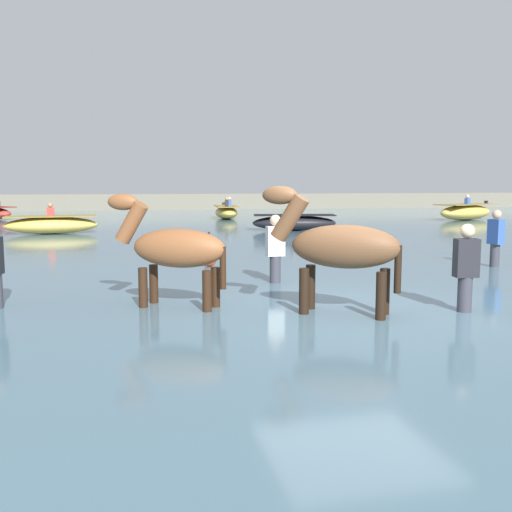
% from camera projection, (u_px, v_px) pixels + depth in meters
% --- Properties ---
extents(ground_plane, '(120.00, 120.00, 0.00)m').
position_uv_depth(ground_plane, '(355.00, 337.00, 8.28)').
color(ground_plane, '#666051').
extents(water_surface, '(90.00, 90.00, 0.38)m').
position_uv_depth(water_surface, '(227.00, 249.00, 17.91)').
color(water_surface, '#476675').
rests_on(water_surface, ground).
extents(horse_lead_chestnut, '(1.78, 1.23, 2.04)m').
position_uv_depth(horse_lead_chestnut, '(174.00, 251.00, 8.43)').
color(horse_lead_chestnut, brown).
rests_on(horse_lead_chestnut, ground).
extents(horse_trailing_bay, '(1.84, 1.38, 2.15)m').
position_uv_depth(horse_trailing_bay, '(339.00, 250.00, 7.97)').
color(horse_trailing_bay, brown).
rests_on(horse_trailing_bay, ground).
extents(boat_distant_east, '(3.42, 1.70, 1.11)m').
position_uv_depth(boat_distant_east, '(294.00, 222.00, 22.66)').
color(boat_distant_east, black).
rests_on(boat_distant_east, water_surface).
extents(boat_mid_channel, '(4.01, 2.78, 1.29)m').
position_uv_depth(boat_mid_channel, '(466.00, 212.00, 29.47)').
color(boat_mid_channel, gold).
rests_on(boat_mid_channel, water_surface).
extents(boat_distant_west, '(3.36, 1.34, 1.14)m').
position_uv_depth(boat_distant_west, '(51.00, 225.00, 21.14)').
color(boat_distant_west, gold).
rests_on(boat_distant_west, water_surface).
extents(boat_near_port, '(1.45, 3.54, 1.15)m').
position_uv_depth(boat_near_port, '(226.00, 212.00, 30.61)').
color(boat_near_port, gold).
rests_on(boat_near_port, water_surface).
extents(person_onlooker_left, '(0.35, 0.25, 1.63)m').
position_uv_depth(person_onlooker_left, '(465.00, 278.00, 8.14)').
color(person_onlooker_left, '#383842').
rests_on(person_onlooker_left, ground).
extents(person_wading_mid, '(0.25, 0.35, 1.63)m').
position_uv_depth(person_wading_mid, '(495.00, 245.00, 12.63)').
color(person_wading_mid, '#383842').
rests_on(person_wading_mid, ground).
extents(person_onlooker_right, '(0.32, 0.21, 1.63)m').
position_uv_depth(person_onlooker_right, '(275.00, 256.00, 10.56)').
color(person_onlooker_right, '#383842').
rests_on(person_onlooker_right, ground).
extents(channel_buoy, '(0.33, 0.33, 0.76)m').
position_uv_depth(channel_buoy, '(209.00, 259.00, 12.72)').
color(channel_buoy, '#E54C1E').
rests_on(channel_buoy, water_surface).
extents(far_shoreline, '(80.00, 2.40, 1.51)m').
position_uv_depth(far_shoreline, '(164.00, 204.00, 42.16)').
color(far_shoreline, '#706B5B').
rests_on(far_shoreline, ground).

